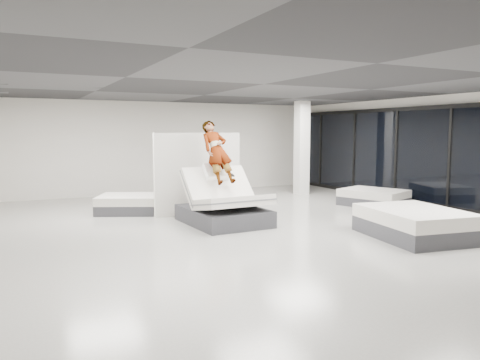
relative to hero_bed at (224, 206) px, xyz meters
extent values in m
plane|color=#AFADA5|center=(0.56, -0.89, -0.42)|extent=(14.00, 14.00, 0.00)
plane|color=black|center=(0.56, -0.89, 2.78)|extent=(14.00, 14.00, 0.00)
cube|color=white|center=(0.56, 6.11, 1.18)|extent=(12.00, 0.04, 3.20)
cube|color=white|center=(6.56, -0.89, 1.18)|extent=(0.04, 14.00, 3.20)
cube|color=#343439|center=(0.00, 0.04, -0.23)|extent=(1.72, 2.23, 0.38)
cube|color=silver|center=(-0.02, 0.33, 0.43)|extent=(1.66, 1.00, 0.94)
cube|color=slate|center=(-0.02, 0.33, 0.43)|extent=(1.68, 0.86, 0.82)
cube|color=silver|center=(0.02, -0.47, 0.16)|extent=(1.67, 1.18, 0.41)
cube|color=slate|center=(0.02, -0.47, 0.16)|extent=(1.69, 1.17, 0.21)
cube|color=white|center=(-0.02, 0.41, 0.80)|extent=(0.61, 0.44, 0.42)
imported|color=slate|center=(-0.02, 0.34, 0.94)|extent=(0.71, 1.70, 1.31)
cube|color=black|center=(0.22, 0.00, 0.73)|extent=(0.06, 0.14, 0.08)
cube|color=silver|center=(-0.07, 1.50, 0.65)|extent=(2.36, 0.15, 2.14)
cube|color=#343439|center=(5.06, 0.54, -0.29)|extent=(1.83, 2.08, 0.26)
cube|color=silver|center=(5.06, 0.54, -0.05)|extent=(1.83, 2.08, 0.22)
cube|color=#343439|center=(2.92, -3.04, -0.26)|extent=(1.95, 2.39, 0.32)
cube|color=silver|center=(2.92, -3.04, 0.04)|extent=(1.95, 2.39, 0.27)
cube|color=#343439|center=(-1.59, 2.49, -0.29)|extent=(2.11, 1.90, 0.26)
cube|color=silver|center=(-1.59, 2.49, -0.06)|extent=(2.11, 1.90, 0.22)
cube|color=white|center=(4.56, 3.61, 1.18)|extent=(0.40, 0.40, 3.20)
cube|color=#1F2534|center=(6.46, -0.89, 1.03)|extent=(0.06, 13.40, 2.80)
cube|color=black|center=(6.46, -0.89, -0.36)|extent=(0.12, 13.40, 0.12)
cube|color=black|center=(6.46, -0.89, 2.44)|extent=(0.12, 13.40, 0.12)
cube|color=black|center=(6.46, -0.89, 1.03)|extent=(0.09, 0.08, 2.80)
cube|color=black|center=(6.46, 1.11, 1.03)|extent=(0.09, 0.08, 2.80)
cube|color=black|center=(6.46, 3.11, 1.03)|extent=(0.09, 0.08, 2.80)
cube|color=black|center=(6.46, 5.11, 1.03)|extent=(0.09, 0.08, 2.80)
camera|label=1|loc=(-4.46, -9.93, 1.76)|focal=35.00mm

